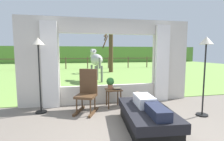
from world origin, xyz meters
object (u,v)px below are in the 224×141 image
object	(u,v)px
recliner_sofa	(146,117)
horse	(96,60)
pasture_tree	(111,51)
book_stack	(117,88)
rocking_chair	(87,91)
floor_lamp_left	(38,53)
side_table	(113,92)
floor_lamp_right	(206,52)
potted_plant	(110,82)
reclining_person	(148,104)

from	to	relation	value
recliner_sofa	horse	bearing A→B (deg)	98.82
horse	pasture_tree	bearing A→B (deg)	58.97
book_stack	rocking_chair	bearing A→B (deg)	-168.77
floor_lamp_left	book_stack	bearing A→B (deg)	0.17
side_table	floor_lamp_left	distance (m)	2.24
floor_lamp_right	potted_plant	bearing A→B (deg)	151.40
recliner_sofa	potted_plant	distance (m)	1.64
recliner_sofa	side_table	bearing A→B (deg)	110.15
reclining_person	side_table	bearing A→B (deg)	109.66
reclining_person	side_table	world-z (taller)	reclining_person
rocking_chair	potted_plant	xyz separation A→B (m)	(0.67, 0.29, 0.16)
book_stack	potted_plant	bearing A→B (deg)	144.56
horse	pasture_tree	size ratio (longest dim) A/B	0.54
reclining_person	floor_lamp_right	world-z (taller)	floor_lamp_right
floor_lamp_left	pasture_tree	xyz separation A→B (m)	(3.46, 8.23, 0.12)
recliner_sofa	pasture_tree	distance (m)	9.77
reclining_person	pasture_tree	distance (m)	9.78
floor_lamp_left	floor_lamp_right	bearing A→B (deg)	-14.45
side_table	rocking_chair	bearing A→B (deg)	-163.25
floor_lamp_right	pasture_tree	size ratio (longest dim) A/B	0.58
reclining_person	rocking_chair	world-z (taller)	rocking_chair
potted_plant	pasture_tree	size ratio (longest dim) A/B	0.10
book_stack	horse	xyz separation A→B (m)	(-0.10, 4.41, 0.60)
reclining_person	book_stack	world-z (taller)	reclining_person
recliner_sofa	reclining_person	xyz separation A→B (m)	(-0.00, -0.05, 0.30)
potted_plant	pasture_tree	bearing A→B (deg)	78.77
reclining_person	horse	size ratio (longest dim) A/B	0.79
floor_lamp_left	rocking_chair	bearing A→B (deg)	-7.72
rocking_chair	reclining_person	bearing A→B (deg)	-24.24
rocking_chair	pasture_tree	xyz separation A→B (m)	(2.28, 8.39, 1.12)
pasture_tree	reclining_person	bearing A→B (deg)	-96.72
recliner_sofa	floor_lamp_right	bearing A→B (deg)	16.85
floor_lamp_left	floor_lamp_right	size ratio (longest dim) A/B	1.00
side_table	horse	bearing A→B (deg)	90.17
reclining_person	side_table	xyz separation A→B (m)	(-0.39, 1.48, -0.10)
rocking_chair	side_table	xyz separation A→B (m)	(0.75, 0.23, -0.12)
reclining_person	potted_plant	size ratio (longest dim) A/B	4.49
floor_lamp_left	pasture_tree	distance (m)	8.93
floor_lamp_right	horse	distance (m)	5.81
horse	rocking_chair	bearing A→B (deg)	-108.19
side_table	floor_lamp_left	bearing A→B (deg)	-178.07
reclining_person	floor_lamp_left	world-z (taller)	floor_lamp_left
floor_lamp_right	rocking_chair	bearing A→B (deg)	162.78
potted_plant	floor_lamp_left	bearing A→B (deg)	-176.13
side_table	book_stack	world-z (taller)	book_stack
floor_lamp_right	horse	xyz separation A→B (m)	(-2.03, 5.43, -0.40)
book_stack	floor_lamp_right	bearing A→B (deg)	-27.96
pasture_tree	book_stack	bearing A→B (deg)	-99.95
floor_lamp_left	floor_lamp_right	distance (m)	4.08
reclining_person	potted_plant	bearing A→B (deg)	111.86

